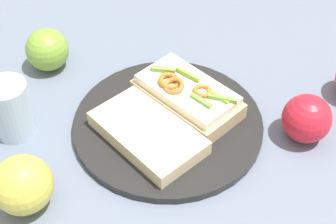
% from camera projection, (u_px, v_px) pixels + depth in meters
% --- Properties ---
extents(ground_plane, '(2.00, 2.00, 0.00)m').
position_uv_depth(ground_plane, '(168.00, 127.00, 0.81)').
color(ground_plane, slate).
rests_on(ground_plane, ground).
extents(plate, '(0.30, 0.30, 0.01)m').
position_uv_depth(plate, '(168.00, 124.00, 0.80)').
color(plate, black).
rests_on(plate, ground_plane).
extents(sandwich, '(0.18, 0.11, 0.05)m').
position_uv_depth(sandwich, '(189.00, 97.00, 0.81)').
color(sandwich, tan).
rests_on(sandwich, plate).
extents(bread_slice_side, '(0.18, 0.12, 0.02)m').
position_uv_depth(bread_slice_side, '(145.00, 131.00, 0.76)').
color(bread_slice_side, beige).
rests_on(bread_slice_side, plate).
extents(apple_0, '(0.10, 0.10, 0.08)m').
position_uv_depth(apple_0, '(307.00, 119.00, 0.77)').
color(apple_0, red).
rests_on(apple_0, ground_plane).
extents(apple_1, '(0.10, 0.10, 0.08)m').
position_uv_depth(apple_1, '(47.00, 50.00, 0.89)').
color(apple_1, '#7CAB36').
rests_on(apple_1, ground_plane).
extents(apple_2, '(0.10, 0.10, 0.08)m').
position_uv_depth(apple_2, '(23.00, 185.00, 0.67)').
color(apple_2, gold).
rests_on(apple_2, ground_plane).
extents(drinking_glass, '(0.06, 0.06, 0.09)m').
position_uv_depth(drinking_glass, '(11.00, 109.00, 0.77)').
color(drinking_glass, silver).
rests_on(drinking_glass, ground_plane).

